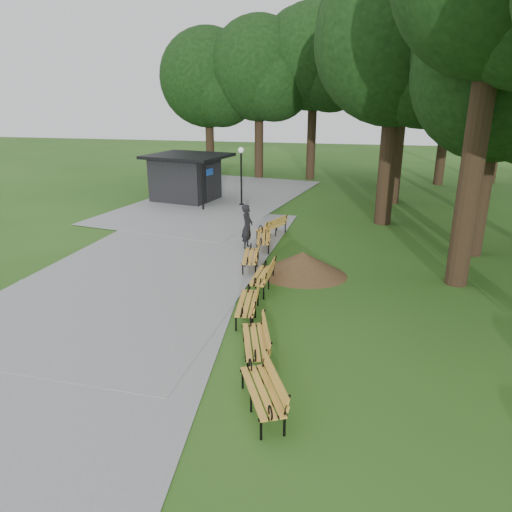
% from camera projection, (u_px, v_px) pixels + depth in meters
% --- Properties ---
extents(ground, '(100.00, 100.00, 0.00)m').
position_uv_depth(ground, '(242.00, 301.00, 14.41)').
color(ground, '#285719').
rests_on(ground, ground).
extents(path, '(12.00, 38.00, 0.06)m').
position_uv_depth(path, '(159.00, 259.00, 17.98)').
color(path, gray).
rests_on(path, ground).
extents(person, '(0.47, 0.68, 1.82)m').
position_uv_depth(person, '(247.00, 227.00, 19.06)').
color(person, black).
rests_on(person, ground).
extents(kiosk, '(5.00, 4.57, 2.71)m').
position_uv_depth(kiosk, '(185.00, 177.00, 27.77)').
color(kiosk, black).
rests_on(kiosk, ground).
extents(lamp_post, '(0.32, 0.32, 3.25)m').
position_uv_depth(lamp_post, '(241.00, 164.00, 26.08)').
color(lamp_post, black).
rests_on(lamp_post, ground).
extents(dirt_mound, '(2.61, 2.61, 0.82)m').
position_uv_depth(dirt_mound, '(303.00, 263.00, 16.40)').
color(dirt_mound, '#47301C').
rests_on(dirt_mound, ground).
extents(bench_0, '(1.40, 1.99, 0.88)m').
position_uv_depth(bench_0, '(262.00, 391.00, 9.28)').
color(bench_0, gold).
rests_on(bench_0, ground).
extents(bench_1, '(1.15, 2.00, 0.88)m').
position_uv_depth(bench_1, '(255.00, 342.00, 11.15)').
color(bench_1, gold).
rests_on(bench_1, ground).
extents(bench_2, '(0.87, 1.96, 0.88)m').
position_uv_depth(bench_2, '(247.00, 303.00, 13.20)').
color(bench_2, gold).
rests_on(bench_2, ground).
extents(bench_3, '(0.64, 1.90, 0.88)m').
position_uv_depth(bench_3, '(262.00, 276.00, 15.19)').
color(bench_3, gold).
rests_on(bench_3, ground).
extents(bench_4, '(0.93, 1.98, 0.88)m').
position_uv_depth(bench_4, '(251.00, 256.00, 17.04)').
color(bench_4, gold).
rests_on(bench_4, ground).
extents(bench_5, '(0.96, 1.98, 0.88)m').
position_uv_depth(bench_5, '(263.00, 238.00, 19.19)').
color(bench_5, gold).
rests_on(bench_5, ground).
extents(bench_6, '(1.30, 2.00, 0.88)m').
position_uv_depth(bench_6, '(272.00, 227.00, 20.84)').
color(bench_6, gold).
rests_on(bench_6, ground).
extents(lawn_tree_1, '(6.10, 6.10, 9.71)m').
position_uv_depth(lawn_tree_1, '(501.00, 74.00, 16.46)').
color(lawn_tree_1, black).
rests_on(lawn_tree_1, ground).
extents(lawn_tree_2, '(7.30, 7.30, 11.83)m').
position_uv_depth(lawn_tree_2, '(398.00, 42.00, 20.50)').
color(lawn_tree_2, black).
rests_on(lawn_tree_2, ground).
extents(lawn_tree_4, '(7.90, 7.90, 12.83)m').
position_uv_depth(lawn_tree_4, '(407.00, 36.00, 24.62)').
color(lawn_tree_4, black).
rests_on(lawn_tree_4, ground).
extents(tree_backdrop, '(37.23, 8.97, 16.08)m').
position_uv_depth(tree_backdrop, '(422.00, 62.00, 31.57)').
color(tree_backdrop, black).
rests_on(tree_backdrop, ground).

